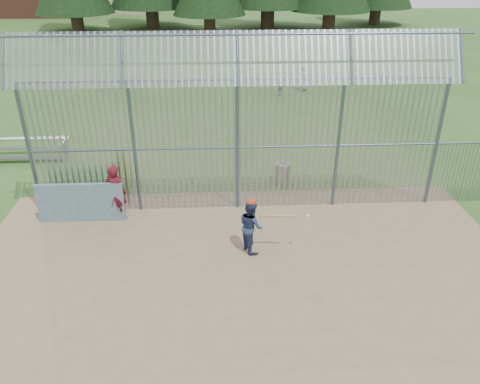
{
  "coord_description": "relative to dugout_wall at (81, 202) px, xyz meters",
  "views": [
    {
      "loc": [
        -0.6,
        -9.29,
        7.12
      ],
      "look_at": [
        0.0,
        2.0,
        1.3
      ],
      "focal_mm": 35.0,
      "sensor_mm": 36.0,
      "label": 1
    }
  ],
  "objects": [
    {
      "name": "bg_kid_standing",
      "position": [
        9.06,
        14.24,
        0.15
      ],
      "size": [
        0.89,
        0.77,
        1.55
      ],
      "primitive_type": "imported",
      "rotation": [
        0.0,
        0.0,
        3.58
      ],
      "color": "slate",
      "rests_on": "ground"
    },
    {
      "name": "bleacher",
      "position": [
        -3.23,
        4.86,
        -0.21
      ],
      "size": [
        3.0,
        0.95,
        0.72
      ],
      "color": "slate",
      "rests_on": "ground"
    },
    {
      "name": "batter",
      "position": [
        4.84,
        -1.78,
        0.12
      ],
      "size": [
        0.77,
        0.85,
        1.44
      ],
      "primitive_type": "imported",
      "rotation": [
        0.0,
        0.0,
        1.95
      ],
      "color": "navy",
      "rests_on": "dirt_infield"
    },
    {
      "name": "batting_gear",
      "position": [
        5.06,
        -1.82,
        0.73
      ],
      "size": [
        1.6,
        0.36,
        0.48
      ],
      "color": "red",
      "rests_on": "ground"
    },
    {
      "name": "bg_kid_seated",
      "position": [
        7.59,
        13.16,
        -0.13
      ],
      "size": [
        0.62,
        0.51,
        0.99
      ],
      "primitive_type": "imported",
      "rotation": [
        0.0,
        0.0,
        2.57
      ],
      "color": "slate",
      "rests_on": "ground"
    },
    {
      "name": "dugout_wall",
      "position": [
        0.0,
        0.0,
        0.0
      ],
      "size": [
        2.5,
        0.12,
        1.2
      ],
      "primitive_type": "cube",
      "color": "#38566B",
      "rests_on": "dirt_infield"
    },
    {
      "name": "ground",
      "position": [
        4.6,
        -2.9,
        -0.62
      ],
      "size": [
        120.0,
        120.0,
        0.0
      ],
      "primitive_type": "plane",
      "color": "#2D511E",
      "rests_on": "ground"
    },
    {
      "name": "backstop_fence",
      "position": [
        6.41,
        0.53,
        1.74
      ],
      "size": [
        20.09,
        0.81,
        5.3
      ],
      "color": "#47566B",
      "rests_on": "ground"
    },
    {
      "name": "onlooker",
      "position": [
        1.03,
        0.09,
        0.26
      ],
      "size": [
        0.72,
        0.57,
        1.72
      ],
      "primitive_type": "imported",
      "rotation": [
        0.0,
        0.0,
        2.85
      ],
      "color": "maroon",
      "rests_on": "dirt_infield"
    },
    {
      "name": "trash_can",
      "position": [
        6.22,
        2.22,
        -0.24
      ],
      "size": [
        0.56,
        0.56,
        0.82
      ],
      "color": "gray",
      "rests_on": "ground"
    },
    {
      "name": "dirt_infield",
      "position": [
        4.6,
        -3.4,
        -0.61
      ],
      "size": [
        14.0,
        10.0,
        0.02
      ],
      "primitive_type": "cube",
      "color": "#756047",
      "rests_on": "ground"
    }
  ]
}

